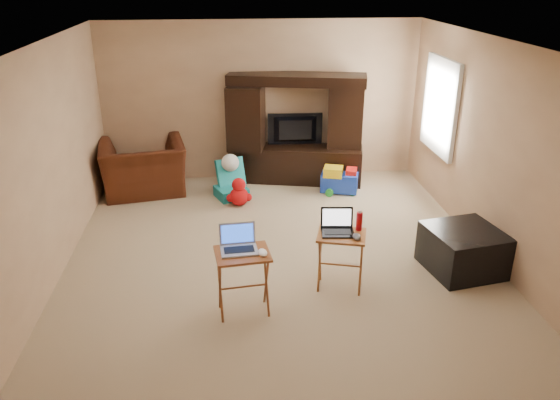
{
  "coord_description": "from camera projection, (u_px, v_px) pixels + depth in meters",
  "views": [
    {
      "loc": [
        -0.57,
        -5.81,
        3.21
      ],
      "look_at": [
        0.0,
        -0.2,
        0.8
      ],
      "focal_mm": 35.0,
      "sensor_mm": 36.0,
      "label": 1
    }
  ],
  "objects": [
    {
      "name": "wall_left",
      "position": [
        49.0,
        164.0,
        5.91
      ],
      "size": [
        0.0,
        5.5,
        5.5
      ],
      "primitive_type": "plane",
      "rotation": [
        1.57,
        0.0,
        1.57
      ],
      "color": "tan",
      "rests_on": "ground"
    },
    {
      "name": "wall_back",
      "position": [
        261.0,
        101.0,
        8.66
      ],
      "size": [
        5.0,
        0.0,
        5.0
      ],
      "primitive_type": "plane",
      "rotation": [
        1.57,
        0.0,
        0.0
      ],
      "color": "tan",
      "rests_on": "ground"
    },
    {
      "name": "window_pane",
      "position": [
        441.0,
        106.0,
        7.73
      ],
      "size": [
        0.0,
        1.2,
        1.2
      ],
      "primitive_type": "plane",
      "rotation": [
        1.57,
        0.0,
        -1.57
      ],
      "color": "white",
      "rests_on": "ground"
    },
    {
      "name": "mouse_right",
      "position": [
        357.0,
        237.0,
        5.58
      ],
      "size": [
        0.1,
        0.14,
        0.05
      ],
      "primitive_type": "ellipsoid",
      "rotation": [
        0.0,
        0.0,
        -0.14
      ],
      "color": "#403F44",
      "rests_on": "tray_table_right"
    },
    {
      "name": "tray_table_left",
      "position": [
        243.0,
        283.0,
        5.39
      ],
      "size": [
        0.57,
        0.47,
        0.68
      ],
      "primitive_type": "cube",
      "rotation": [
        0.0,
        0.0,
        0.11
      ],
      "color": "#964B24",
      "rests_on": "floor"
    },
    {
      "name": "ottoman",
      "position": [
        463.0,
        250.0,
        6.2
      ],
      "size": [
        0.9,
        0.9,
        0.5
      ],
      "primitive_type": "cube",
      "rotation": [
        0.0,
        0.0,
        0.18
      ],
      "color": "black",
      "rests_on": "floor"
    },
    {
      "name": "push_toy",
      "position": [
        339.0,
        179.0,
        8.38
      ],
      "size": [
        0.66,
        0.55,
        0.42
      ],
      "primitive_type": null,
      "rotation": [
        0.0,
        0.0,
        -0.3
      ],
      "color": "blue",
      "rests_on": "floor"
    },
    {
      "name": "laptop_right",
      "position": [
        338.0,
        223.0,
        5.65
      ],
      "size": [
        0.37,
        0.31,
        0.24
      ],
      "primitive_type": "cube",
      "rotation": [
        0.0,
        0.0,
        -0.1
      ],
      "color": "black",
      "rests_on": "tray_table_right"
    },
    {
      "name": "recliner",
      "position": [
        143.0,
        168.0,
        8.3
      ],
      "size": [
        1.4,
        1.28,
        0.8
      ],
      "primitive_type": "imported",
      "rotation": [
        0.0,
        0.0,
        3.32
      ],
      "color": "#4B1D10",
      "rests_on": "floor"
    },
    {
      "name": "wall_right",
      "position": [
        491.0,
        150.0,
        6.37
      ],
      "size": [
        0.0,
        5.5,
        5.5
      ],
      "primitive_type": "plane",
      "rotation": [
        1.57,
        0.0,
        -1.57
      ],
      "color": "tan",
      "rests_on": "ground"
    },
    {
      "name": "water_bottle",
      "position": [
        359.0,
        221.0,
        5.74
      ],
      "size": [
        0.06,
        0.06,
        0.2
      ],
      "primitive_type": "cylinder",
      "color": "red",
      "rests_on": "tray_table_right"
    },
    {
      "name": "laptop_left",
      "position": [
        239.0,
        240.0,
        5.23
      ],
      "size": [
        0.38,
        0.32,
        0.24
      ],
      "primitive_type": "cube",
      "rotation": [
        0.0,
        0.0,
        0.07
      ],
      "color": "#ACACB0",
      "rests_on": "tray_table_left"
    },
    {
      "name": "plush_toy",
      "position": [
        239.0,
        192.0,
        7.91
      ],
      "size": [
        0.38,
        0.32,
        0.43
      ],
      "primitive_type": null,
      "color": "red",
      "rests_on": "floor"
    },
    {
      "name": "window_frame",
      "position": [
        440.0,
        106.0,
        7.73
      ],
      "size": [
        0.06,
        1.14,
        1.34
      ],
      "primitive_type": "cube",
      "color": "white",
      "rests_on": "ground"
    },
    {
      "name": "wall_front",
      "position": [
        318.0,
        288.0,
        3.63
      ],
      "size": [
        5.0,
        0.0,
        5.0
      ],
      "primitive_type": "plane",
      "rotation": [
        -1.57,
        0.0,
        0.0
      ],
      "color": "tan",
      "rests_on": "ground"
    },
    {
      "name": "floor",
      "position": [
        278.0,
        254.0,
        6.64
      ],
      "size": [
        5.5,
        5.5,
        0.0
      ],
      "primitive_type": "plane",
      "color": "tan",
      "rests_on": "ground"
    },
    {
      "name": "ceiling",
      "position": [
        278.0,
        42.0,
        5.65
      ],
      "size": [
        5.5,
        5.5,
        0.0
      ],
      "primitive_type": "plane",
      "rotation": [
        3.14,
        0.0,
        0.0
      ],
      "color": "silver",
      "rests_on": "ground"
    },
    {
      "name": "child_rocker",
      "position": [
        231.0,
        180.0,
        8.15
      ],
      "size": [
        0.58,
        0.62,
        0.57
      ],
      "primitive_type": null,
      "rotation": [
        0.0,
        0.0,
        0.38
      ],
      "color": "teal",
      "rests_on": "floor"
    },
    {
      "name": "entertainment_center",
      "position": [
        296.0,
        129.0,
        8.59
      ],
      "size": [
        2.17,
        0.98,
        1.72
      ],
      "primitive_type": "cube",
      "rotation": [
        0.0,
        0.0,
        -0.22
      ],
      "color": "black",
      "rests_on": "floor"
    },
    {
      "name": "tray_table_right",
      "position": [
        340.0,
        261.0,
        5.81
      ],
      "size": [
        0.59,
        0.52,
        0.65
      ],
      "primitive_type": "cube",
      "rotation": [
        0.0,
        0.0,
        -0.28
      ],
      "color": "#A26327",
      "rests_on": "floor"
    },
    {
      "name": "television",
      "position": [
        295.0,
        130.0,
        8.67
      ],
      "size": [
        0.88,
        0.15,
        0.5
      ],
      "primitive_type": "imported",
      "rotation": [
        0.0,
        0.0,
        3.11
      ],
      "color": "black",
      "rests_on": "entertainment_center"
    },
    {
      "name": "mouse_left",
      "position": [
        262.0,
        253.0,
        5.2
      ],
      "size": [
        0.11,
        0.15,
        0.06
      ],
      "primitive_type": "ellipsoid",
      "rotation": [
        0.0,
        0.0,
        0.16
      ],
      "color": "white",
      "rests_on": "tray_table_left"
    }
  ]
}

